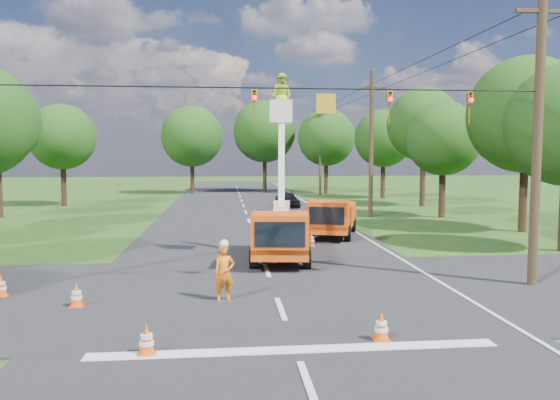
{
  "coord_description": "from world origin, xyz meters",
  "views": [
    {
      "loc": [
        -1.51,
        -14.68,
        4.32
      ],
      "look_at": [
        0.53,
        5.4,
        2.6
      ],
      "focal_mm": 35.0,
      "sensor_mm": 36.0,
      "label": 1
    }
  ],
  "objects": [
    {
      "name": "tree_right_e",
      "position": [
        13.8,
        37.0,
        5.81
      ],
      "size": [
        5.6,
        5.6,
        8.63
      ],
      "color": "#382616",
      "rests_on": "ground"
    },
    {
      "name": "edge_line",
      "position": [
        5.6,
        20.0,
        0.0
      ],
      "size": [
        0.12,
        90.0,
        0.02
      ],
      "primitive_type": "cube",
      "color": "silver",
      "rests_on": "ground"
    },
    {
      "name": "tree_far_b",
      "position": [
        3.0,
        47.0,
        6.81
      ],
      "size": [
        7.0,
        7.0,
        10.32
      ],
      "color": "#382616",
      "rests_on": "ground"
    },
    {
      "name": "second_truck",
      "position": [
        4.05,
        13.06,
        1.04
      ],
      "size": [
        3.48,
        5.66,
        1.99
      ],
      "rotation": [
        0.0,
        0.0,
        -0.31
      ],
      "color": "#DF410F",
      "rests_on": "ground"
    },
    {
      "name": "pole_right_mid",
      "position": [
        8.5,
        22.0,
        5.11
      ],
      "size": [
        1.8,
        0.3,
        10.0
      ],
      "color": "#4C3823",
      "rests_on": "ground"
    },
    {
      "name": "tree_right_c",
      "position": [
        13.2,
        21.0,
        5.31
      ],
      "size": [
        5.0,
        5.0,
        7.83
      ],
      "color": "#382616",
      "rests_on": "ground"
    },
    {
      "name": "pole_right_near",
      "position": [
        8.5,
        2.0,
        5.11
      ],
      "size": [
        1.8,
        0.3,
        10.0
      ],
      "color": "#4C3823",
      "rests_on": "ground"
    },
    {
      "name": "ground_worker",
      "position": [
        -1.55,
        1.07,
        0.84
      ],
      "size": [
        0.7,
        0.55,
        1.68
      ],
      "primitive_type": "imported",
      "rotation": [
        0.0,
        0.0,
        0.27
      ],
      "color": "#FF5C15",
      "rests_on": "ground"
    },
    {
      "name": "tree_left_f",
      "position": [
        -14.8,
        32.0,
        5.69
      ],
      "size": [
        5.4,
        5.4,
        8.4
      ],
      "color": "#382616",
      "rests_on": "ground"
    },
    {
      "name": "pole_right_far",
      "position": [
        8.5,
        42.0,
        5.11
      ],
      "size": [
        1.8,
        0.3,
        10.0
      ],
      "color": "#4C3823",
      "rests_on": "ground"
    },
    {
      "name": "road_main",
      "position": [
        0.0,
        20.0,
        0.0
      ],
      "size": [
        12.0,
        100.0,
        0.06
      ],
      "primitive_type": "cube",
      "color": "black",
      "rests_on": "ground"
    },
    {
      "name": "signal_span",
      "position": [
        2.23,
        1.99,
        5.88
      ],
      "size": [
        18.0,
        0.29,
        1.07
      ],
      "color": "black",
      "rests_on": "ground"
    },
    {
      "name": "bucket_truck",
      "position": [
        0.73,
        7.03,
        1.65
      ],
      "size": [
        2.8,
        5.89,
        7.54
      ],
      "rotation": [
        0.0,
        0.0,
        -0.12
      ],
      "color": "#DF410F",
      "rests_on": "ground"
    },
    {
      "name": "traffic_cone_5",
      "position": [
        -8.24,
        2.17,
        0.36
      ],
      "size": [
        0.38,
        0.38,
        0.71
      ],
      "color": "#F7530D",
      "rests_on": "ground"
    },
    {
      "name": "traffic_cone_0",
      "position": [
        -3.2,
        -3.13,
        0.36
      ],
      "size": [
        0.38,
        0.38,
        0.71
      ],
      "color": "#F7530D",
      "rests_on": "ground"
    },
    {
      "name": "traffic_cone_4",
      "position": [
        -5.68,
        0.82,
        0.36
      ],
      "size": [
        0.38,
        0.38,
        0.71
      ],
      "color": "#F7530D",
      "rests_on": "ground"
    },
    {
      "name": "traffic_cone_1",
      "position": [
        2.04,
        -2.75,
        0.36
      ],
      "size": [
        0.38,
        0.38,
        0.71
      ],
      "color": "#F7530D",
      "rests_on": "ground"
    },
    {
      "name": "stop_bar",
      "position": [
        0.0,
        -3.2,
        0.0
      ],
      "size": [
        9.0,
        0.45,
        0.02
      ],
      "primitive_type": "cube",
      "color": "silver",
      "rests_on": "ground"
    },
    {
      "name": "ground",
      "position": [
        0.0,
        20.0,
        0.0
      ],
      "size": [
        140.0,
        140.0,
        0.0
      ],
      "primitive_type": "plane",
      "color": "#204915",
      "rests_on": "ground"
    },
    {
      "name": "road_cross",
      "position": [
        0.0,
        2.0,
        0.0
      ],
      "size": [
        56.0,
        10.0,
        0.07
      ],
      "primitive_type": "cube",
      "color": "black",
      "rests_on": "ground"
    },
    {
      "name": "traffic_cone_7",
      "position": [
        3.32,
        16.06,
        0.36
      ],
      "size": [
        0.38,
        0.38,
        0.71
      ],
      "color": "#F7530D",
      "rests_on": "ground"
    },
    {
      "name": "traffic_cone_2",
      "position": [
        0.36,
        6.45,
        0.36
      ],
      "size": [
        0.38,
        0.38,
        0.71
      ],
      "color": "#F7530D",
      "rests_on": "ground"
    },
    {
      "name": "traffic_cone_3",
      "position": [
        2.45,
        10.06,
        0.36
      ],
      "size": [
        0.38,
        0.38,
        0.71
      ],
      "color": "#F7530D",
      "rests_on": "ground"
    },
    {
      "name": "tree_right_b",
      "position": [
        15.0,
        14.0,
        6.43
      ],
      "size": [
        6.4,
        6.4,
        9.65
      ],
      "color": "#382616",
      "rests_on": "ground"
    },
    {
      "name": "distant_car",
      "position": [
        3.53,
        29.02,
        0.63
      ],
      "size": [
        1.91,
        3.82,
        1.25
      ],
      "primitive_type": "imported",
      "rotation": [
        0.0,
        0.0,
        0.12
      ],
      "color": "black",
      "rests_on": "ground"
    },
    {
      "name": "tree_right_d",
      "position": [
        14.8,
        29.0,
        6.68
      ],
      "size": [
        6.0,
        6.0,
        9.7
      ],
      "color": "#382616",
      "rests_on": "ground"
    },
    {
      "name": "tree_far_c",
      "position": [
        9.5,
        44.0,
        6.06
      ],
      "size": [
        6.2,
        6.2,
        9.18
      ],
      "color": "#382616",
      "rests_on": "ground"
    },
    {
      "name": "tree_far_a",
      "position": [
        -5.0,
        45.0,
        6.19
      ],
      "size": [
        6.6,
        6.6,
        9.5
      ],
      "color": "#382616",
      "rests_on": "ground"
    }
  ]
}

